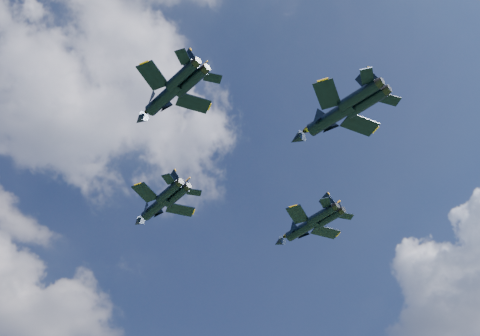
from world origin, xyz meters
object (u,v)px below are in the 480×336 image
(jet_left, at_px, (162,99))
(jet_lead, at_px, (155,208))
(jet_slot, at_px, (328,119))
(jet_right, at_px, (301,229))

(jet_left, bearing_deg, jet_lead, 55.30)
(jet_lead, height_order, jet_slot, jet_lead)
(jet_lead, height_order, jet_right, jet_lead)
(jet_right, xyz_separation_m, jet_slot, (-6.46, -21.04, 1.43))
(jet_right, height_order, jet_slot, jet_slot)
(jet_left, distance_m, jet_right, 30.92)
(jet_left, bearing_deg, jet_slot, -37.96)
(jet_lead, height_order, jet_left, jet_left)
(jet_left, relative_size, jet_right, 1.02)
(jet_lead, distance_m, jet_left, 21.76)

